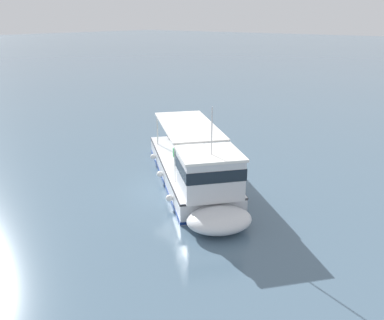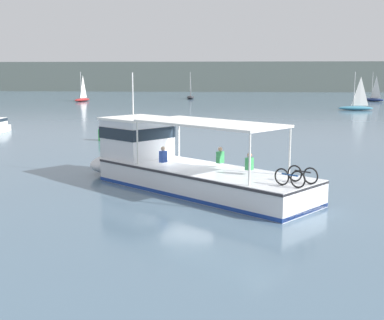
% 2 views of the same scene
% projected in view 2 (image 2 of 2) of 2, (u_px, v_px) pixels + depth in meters
% --- Properties ---
extents(ground_plane, '(400.00, 400.00, 0.00)m').
position_uv_depth(ground_plane, '(188.00, 184.00, 24.58)').
color(ground_plane, slate).
extents(distant_shoreline, '(400.00, 28.00, 8.17)m').
position_uv_depth(distant_shoreline, '(229.00, 76.00, 152.26)').
color(distant_shoreline, '#515B56').
rests_on(distant_shoreline, ground).
extents(ferry_main, '(11.84, 10.38, 5.32)m').
position_uv_depth(ferry_main, '(176.00, 166.00, 23.88)').
color(ferry_main, silver).
rests_on(ferry_main, ground).
extents(sailboat_off_stern, '(2.27, 4.98, 5.40)m').
position_uv_depth(sailboat_off_stern, '(190.00, 96.00, 102.94)').
color(sailboat_off_stern, '#232328').
rests_on(sailboat_off_stern, ground).
extents(sailboat_horizon_east, '(2.47, 4.99, 5.40)m').
position_uv_depth(sailboat_horizon_east, '(82.00, 98.00, 94.09)').
color(sailboat_horizon_east, maroon).
rests_on(sailboat_horizon_east, ground).
extents(sailboat_far_left, '(3.97, 4.70, 5.40)m').
position_uv_depth(sailboat_far_left, '(373.00, 98.00, 94.44)').
color(sailboat_far_left, navy).
rests_on(sailboat_far_left, ground).
extents(sailboat_off_bow, '(4.83, 1.52, 5.40)m').
position_uv_depth(sailboat_off_bow, '(356.00, 106.00, 72.24)').
color(sailboat_off_bow, teal).
rests_on(sailboat_off_bow, ground).
extents(channel_buoy, '(0.70, 0.70, 1.40)m').
position_uv_depth(channel_buoy, '(103.00, 133.00, 40.20)').
color(channel_buoy, green).
rests_on(channel_buoy, ground).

